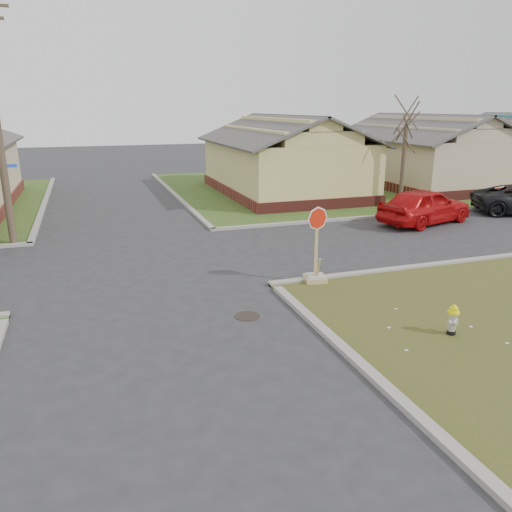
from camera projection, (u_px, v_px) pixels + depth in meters
name	position (u px, v px, depth m)	size (l,w,h in m)	color
ground	(157.00, 320.00, 12.41)	(120.00, 120.00, 0.00)	#29292B
verge_far_right	(432.00, 181.00, 35.53)	(37.00, 19.00, 0.05)	#304A1A
curbs	(136.00, 263.00, 16.94)	(80.00, 40.00, 0.12)	gray
manhole	(247.00, 316.00, 12.64)	(0.64, 0.64, 0.01)	black
side_house_yellow	(284.00, 157.00, 29.83)	(7.60, 11.60, 4.70)	maroon
side_house_tan	(424.00, 152.00, 32.93)	(7.60, 11.60, 4.70)	maroon
tree_mid_right	(403.00, 167.00, 25.37)	(0.22, 0.22, 4.20)	#423526
fire_hydrant	(453.00, 318.00, 11.43)	(0.27, 0.27, 0.73)	black
stop_sign	(316.00, 266.00, 14.90)	(0.65, 0.63, 2.29)	tan
red_sedan	(425.00, 206.00, 22.41)	(1.92, 4.77, 1.63)	#B60D0E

